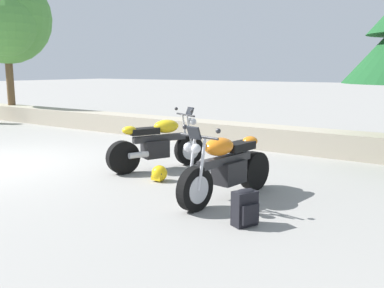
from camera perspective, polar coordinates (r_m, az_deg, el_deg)
stone_wall at (r=12.57m, az=-5.76°, el=2.47°), size 36.00×0.80×0.55m
motorcycle_yellow_near_left at (r=8.20m, az=-4.55°, el=-0.07°), size 1.06×1.95×1.18m
motorcycle_orange_centre at (r=6.27m, az=4.64°, el=-3.24°), size 0.67×2.06×1.18m
rider_backpack at (r=5.32m, az=7.19°, el=-8.44°), size 0.33×0.35×0.47m
rider_helmet at (r=7.37m, az=-4.47°, el=-4.00°), size 0.28×0.28×0.28m
leafy_tree_far_left at (r=17.86m, az=-23.97°, el=15.12°), size 3.59×3.42×5.00m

